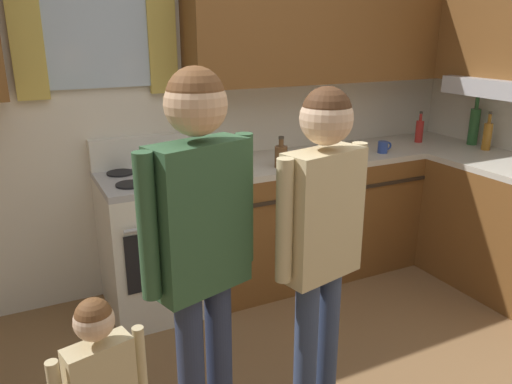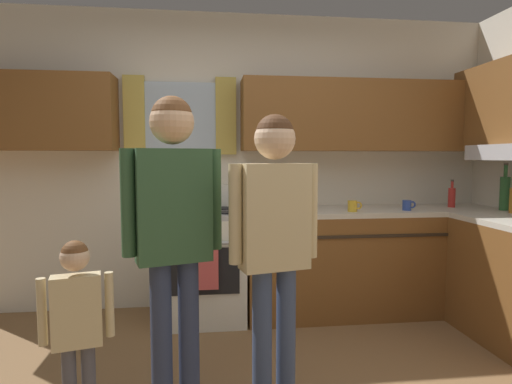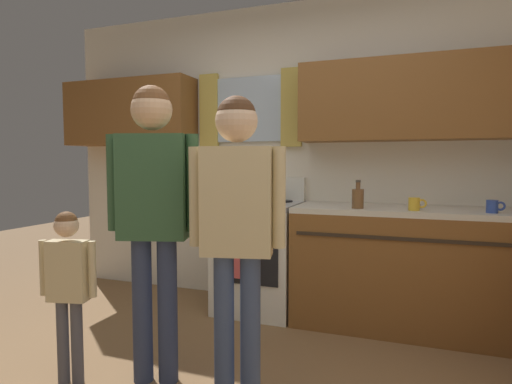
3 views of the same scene
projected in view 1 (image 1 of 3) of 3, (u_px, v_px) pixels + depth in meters
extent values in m
cube|color=silver|center=(173.00, 101.00, 3.38)|extent=(4.60, 0.10, 2.60)
cube|color=silver|center=(98.00, 39.00, 2.99)|extent=(0.61, 0.03, 0.57)
cube|color=gold|center=(26.00, 40.00, 2.82)|extent=(0.18, 0.04, 0.67)
cube|color=gold|center=(162.00, 39.00, 3.15)|extent=(0.18, 0.04, 0.67)
cube|color=brown|center=(338.00, 38.00, 3.57)|extent=(2.25, 0.32, 0.61)
cube|color=#B7B7BC|center=(495.00, 86.00, 3.50)|extent=(0.40, 0.60, 0.12)
cube|color=brown|center=(342.00, 211.00, 3.84)|extent=(2.23, 0.62, 0.86)
cube|color=beige|center=(345.00, 154.00, 3.70)|extent=(2.23, 0.62, 0.04)
cube|color=#2D2319|center=(371.00, 186.00, 3.48)|extent=(2.11, 0.01, 0.02)
cube|color=silver|center=(156.00, 246.00, 3.23)|extent=(0.64, 0.62, 0.86)
cube|color=black|center=(170.00, 258.00, 2.94)|extent=(0.52, 0.01, 0.36)
cylinder|color=#ADADB2|center=(170.00, 225.00, 2.85)|extent=(0.52, 0.02, 0.02)
cube|color=#ADADB2|center=(152.00, 179.00, 3.09)|extent=(0.64, 0.62, 0.04)
cube|color=silver|center=(140.00, 151.00, 3.28)|extent=(0.64, 0.08, 0.20)
cylinder|color=black|center=(130.00, 185.00, 2.89)|extent=(0.17, 0.17, 0.01)
cylinder|color=black|center=(184.00, 178.00, 3.03)|extent=(0.17, 0.17, 0.01)
cylinder|color=black|center=(121.00, 173.00, 3.13)|extent=(0.17, 0.17, 0.01)
cylinder|color=black|center=(170.00, 167.00, 3.26)|extent=(0.17, 0.17, 0.01)
cube|color=#CC4C4C|center=(172.00, 254.00, 2.90)|extent=(0.20, 0.02, 0.34)
cylinder|color=red|center=(419.00, 132.00, 3.98)|extent=(0.06, 0.06, 0.17)
cylinder|color=red|center=(421.00, 117.00, 3.95)|extent=(0.02, 0.02, 0.06)
cylinder|color=#3F382D|center=(421.00, 112.00, 3.94)|extent=(0.03, 0.03, 0.02)
cylinder|color=brown|center=(281.00, 157.00, 3.26)|extent=(0.08, 0.08, 0.14)
cylinder|color=brown|center=(281.00, 143.00, 3.23)|extent=(0.03, 0.03, 0.05)
cylinder|color=#3F382D|center=(281.00, 138.00, 3.22)|extent=(0.04, 0.04, 0.02)
cylinder|color=#B27223|center=(487.00, 137.00, 3.72)|extent=(0.06, 0.06, 0.20)
cylinder|color=#B27223|center=(490.00, 119.00, 3.68)|extent=(0.02, 0.02, 0.07)
cylinder|color=#3F382D|center=(491.00, 113.00, 3.67)|extent=(0.03, 0.03, 0.02)
cylinder|color=#2D6633|center=(474.00, 127.00, 3.88)|extent=(0.08, 0.08, 0.28)
cylinder|color=#2D6633|center=(477.00, 102.00, 3.82)|extent=(0.03, 0.03, 0.10)
cylinder|color=#3F382D|center=(478.00, 95.00, 3.81)|extent=(0.03, 0.03, 0.02)
cylinder|color=#2D479E|center=(383.00, 147.00, 3.65)|extent=(0.07, 0.07, 0.08)
torus|color=#2D479E|center=(388.00, 146.00, 3.67)|extent=(0.06, 0.01, 0.06)
cylinder|color=gold|center=(330.00, 154.00, 3.42)|extent=(0.08, 0.08, 0.09)
torus|color=gold|center=(336.00, 153.00, 3.44)|extent=(0.06, 0.01, 0.06)
cylinder|color=#2D3856|center=(219.00, 367.00, 2.11)|extent=(0.11, 0.11, 0.81)
cylinder|color=#2D3856|center=(192.00, 383.00, 2.01)|extent=(0.11, 0.11, 0.81)
cube|color=#335938|center=(200.00, 218.00, 1.84)|extent=(0.40, 0.26, 0.57)
cylinder|color=#335938|center=(245.00, 199.00, 1.98)|extent=(0.07, 0.07, 0.53)
cylinder|color=#335938|center=(147.00, 228.00, 1.69)|extent=(0.07, 0.07, 0.53)
sphere|color=#DBAD84|center=(196.00, 104.00, 1.71)|extent=(0.22, 0.22, 0.22)
sphere|color=brown|center=(195.00, 96.00, 1.71)|extent=(0.21, 0.21, 0.21)
cylinder|color=#38476B|center=(327.00, 345.00, 2.29)|extent=(0.10, 0.10, 0.77)
cylinder|color=#38476B|center=(305.00, 357.00, 2.21)|extent=(0.10, 0.10, 0.77)
cube|color=#D1BC8C|center=(322.00, 215.00, 2.05)|extent=(0.38, 0.22, 0.54)
cylinder|color=#D1BC8C|center=(356.00, 199.00, 2.17)|extent=(0.07, 0.07, 0.50)
cylinder|color=#D1BC8C|center=(284.00, 222.00, 1.91)|extent=(0.07, 0.07, 0.50)
sphere|color=beige|center=(326.00, 118.00, 1.92)|extent=(0.21, 0.21, 0.21)
sphere|color=#4C2D19|center=(327.00, 111.00, 1.91)|extent=(0.19, 0.19, 0.19)
cylinder|color=#D1BC8C|center=(141.00, 366.00, 1.73)|extent=(0.04, 0.04, 0.31)
sphere|color=beige|center=(94.00, 321.00, 1.57)|extent=(0.13, 0.13, 0.13)
sphere|color=brown|center=(93.00, 316.00, 1.56)|extent=(0.12, 0.12, 0.12)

